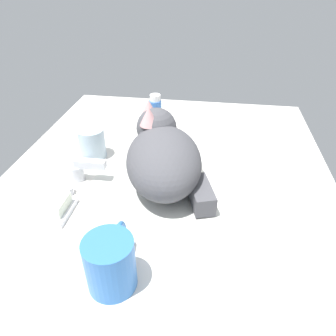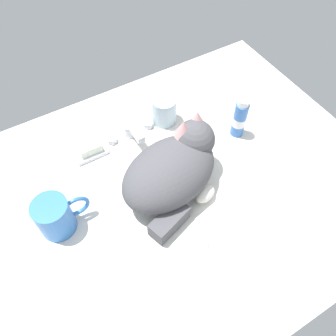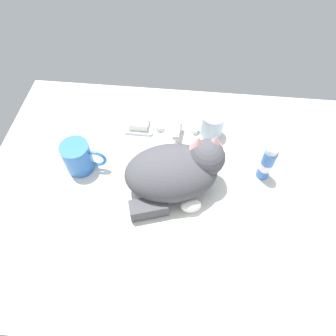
% 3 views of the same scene
% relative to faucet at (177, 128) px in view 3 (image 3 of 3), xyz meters
% --- Properties ---
extents(ground_plane, '(1.10, 0.83, 0.03)m').
position_rel_faucet_xyz_m(ground_plane, '(0.00, -0.21, -0.04)').
color(ground_plane, silver).
extents(sink_basin, '(0.36, 0.36, 0.01)m').
position_rel_faucet_xyz_m(sink_basin, '(0.00, -0.21, -0.02)').
color(sink_basin, silver).
rests_on(sink_basin, ground_plane).
extents(faucet, '(0.14, 0.09, 0.06)m').
position_rel_faucet_xyz_m(faucet, '(0.00, 0.00, 0.00)').
color(faucet, silver).
rests_on(faucet, ground_plane).
extents(cat, '(0.29, 0.23, 0.17)m').
position_rel_faucet_xyz_m(cat, '(0.02, -0.20, 0.05)').
color(cat, '#4C4C51').
rests_on(cat, sink_basin).
extents(coffee_mug, '(0.13, 0.08, 0.10)m').
position_rel_faucet_xyz_m(coffee_mug, '(-0.27, -0.16, 0.02)').
color(coffee_mug, '#3372C6').
rests_on(coffee_mug, ground_plane).
extents(rinse_cup, '(0.07, 0.07, 0.08)m').
position_rel_faucet_xyz_m(rinse_cup, '(0.11, 0.01, 0.02)').
color(rinse_cup, silver).
rests_on(rinse_cup, ground_plane).
extents(soap_dish, '(0.09, 0.06, 0.01)m').
position_rel_faucet_xyz_m(soap_dish, '(-0.12, 0.01, -0.02)').
color(soap_dish, white).
rests_on(soap_dish, ground_plane).
extents(soap_bar, '(0.06, 0.05, 0.03)m').
position_rel_faucet_xyz_m(soap_bar, '(-0.12, 0.01, -0.00)').
color(soap_bar, silver).
rests_on(soap_bar, soap_dish).
extents(toothpaste_bottle, '(0.04, 0.04, 0.13)m').
position_rel_faucet_xyz_m(toothpaste_bottle, '(0.26, -0.14, 0.03)').
color(toothpaste_bottle, '#3870C6').
rests_on(toothpaste_bottle, ground_plane).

